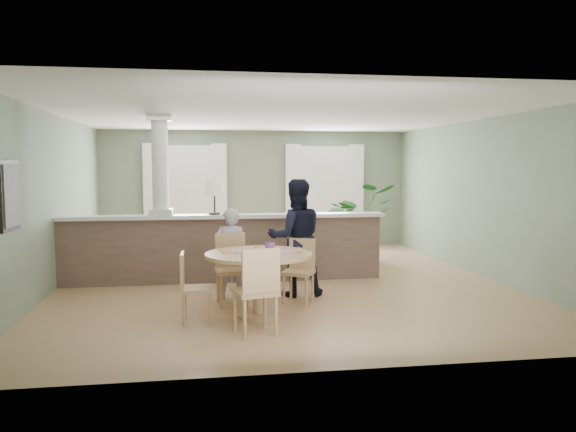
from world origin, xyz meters
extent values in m
plane|color=tan|center=(0.00, 0.00, 0.00)|extent=(8.00, 8.00, 0.00)
cube|color=gray|center=(0.00, 4.00, 1.35)|extent=(7.00, 0.02, 2.70)
cube|color=gray|center=(-3.50, 0.00, 1.35)|extent=(0.02, 8.00, 2.70)
cube|color=gray|center=(3.50, 0.00, 1.35)|extent=(0.02, 8.00, 2.70)
cube|color=gray|center=(0.00, -4.00, 1.35)|extent=(7.00, 0.02, 2.70)
cube|color=white|center=(0.00, 0.00, 2.70)|extent=(7.00, 8.00, 0.02)
cube|color=white|center=(-1.60, 3.97, 1.55)|extent=(1.10, 0.02, 1.50)
cube|color=white|center=(-1.60, 3.94, 1.55)|extent=(1.22, 0.04, 1.62)
cube|color=white|center=(1.60, 3.97, 1.55)|extent=(1.10, 0.02, 1.50)
cube|color=white|center=(1.60, 3.94, 1.55)|extent=(1.22, 0.04, 1.62)
cube|color=white|center=(-2.35, 3.88, 1.25)|extent=(0.35, 0.10, 2.30)
cube|color=white|center=(-0.85, 3.88, 1.25)|extent=(0.35, 0.10, 2.30)
cube|color=white|center=(0.85, 3.88, 1.25)|extent=(0.35, 0.10, 2.30)
cube|color=white|center=(2.35, 3.88, 1.25)|extent=(0.35, 0.10, 2.30)
cube|color=black|center=(-3.47, -2.00, 1.55)|extent=(0.04, 0.62, 0.82)
cube|color=slate|center=(-3.44, -2.00, 1.55)|extent=(0.02, 0.52, 0.72)
cube|color=brown|center=(-0.90, 0.20, 0.53)|extent=(5.20, 0.22, 1.05)
cube|color=white|center=(-0.90, 0.20, 1.08)|extent=(5.32, 0.36, 0.06)
cube|color=white|center=(-1.90, 0.20, 1.16)|extent=(0.36, 0.36, 0.10)
cylinder|color=white|center=(-1.90, 0.20, 1.91)|extent=(0.26, 0.26, 1.39)
cube|color=white|center=(-1.90, 0.20, 2.65)|extent=(0.38, 0.38, 0.10)
cylinder|color=black|center=(-1.05, 0.20, 1.12)|extent=(0.18, 0.18, 0.03)
cylinder|color=black|center=(-1.05, 0.20, 1.28)|extent=(0.03, 0.03, 0.28)
cone|color=beige|center=(-1.05, 0.20, 1.55)|extent=(0.36, 0.36, 0.26)
imported|color=olive|center=(0.17, 1.71, 0.40)|extent=(2.81, 1.24, 0.80)
imported|color=#286227|center=(1.82, 1.89, 0.78)|extent=(1.59, 1.44, 1.55)
cylinder|color=tan|center=(-0.57, -2.02, 0.02)|extent=(0.56, 0.56, 0.04)
cylinder|color=tan|center=(-0.57, -2.02, 0.41)|extent=(0.15, 0.15, 0.72)
cylinder|color=tan|center=(-0.57, -2.02, 0.79)|extent=(1.34, 1.34, 0.04)
cube|color=#E24632|center=(-0.79, -1.86, 0.81)|extent=(0.53, 0.42, 0.01)
cube|color=#E24632|center=(-0.25, -1.83, 0.81)|extent=(0.53, 0.43, 0.01)
cylinder|color=silver|center=(-0.79, -1.89, 0.82)|extent=(0.29, 0.29, 0.01)
cylinder|color=silver|center=(-0.22, -1.85, 0.82)|extent=(0.29, 0.29, 0.01)
cylinder|color=white|center=(-0.58, -2.04, 0.86)|extent=(0.08, 0.08, 0.10)
cube|color=silver|center=(-0.84, -1.96, 0.83)|extent=(0.05, 0.19, 0.00)
cube|color=silver|center=(-0.98, -1.93, 0.82)|extent=(0.05, 0.24, 0.00)
cylinder|color=white|center=(-0.07, -2.06, 0.85)|extent=(0.04, 0.04, 0.07)
cylinder|color=silver|center=(-0.07, -2.06, 0.89)|extent=(0.04, 0.04, 0.01)
imported|color=blue|center=(-0.40, -1.83, 0.86)|extent=(0.15, 0.15, 0.10)
cube|color=tan|center=(-0.86, -1.36, 0.47)|extent=(0.47, 0.47, 0.05)
cylinder|color=tan|center=(-1.02, -1.55, 0.22)|extent=(0.04, 0.04, 0.45)
cylinder|color=tan|center=(-0.67, -1.52, 0.22)|extent=(0.04, 0.04, 0.45)
cylinder|color=tan|center=(-1.05, -1.20, 0.22)|extent=(0.04, 0.04, 0.45)
cylinder|color=tan|center=(-0.70, -1.17, 0.22)|extent=(0.04, 0.04, 0.45)
cube|color=tan|center=(-0.88, -1.16, 0.73)|extent=(0.42, 0.08, 0.48)
cube|color=tan|center=(0.05, -1.37, 0.42)|extent=(0.53, 0.53, 0.05)
cylinder|color=tan|center=(-0.16, -1.44, 0.20)|extent=(0.04, 0.04, 0.41)
cylinder|color=tan|center=(0.12, -1.59, 0.20)|extent=(0.04, 0.04, 0.41)
cylinder|color=tan|center=(-0.02, -1.16, 0.20)|extent=(0.04, 0.04, 0.41)
cylinder|color=tan|center=(0.27, -1.30, 0.20)|extent=(0.04, 0.04, 0.41)
cube|color=tan|center=(0.13, -1.21, 0.66)|extent=(0.35, 0.21, 0.43)
cube|color=tan|center=(-0.68, -2.74, 0.48)|extent=(0.54, 0.54, 0.05)
cylinder|color=tan|center=(-0.55, -2.52, 0.23)|extent=(0.04, 0.04, 0.46)
cylinder|color=tan|center=(-0.91, -2.61, 0.23)|extent=(0.04, 0.04, 0.46)
cylinder|color=tan|center=(-0.46, -2.88, 0.23)|extent=(0.04, 0.04, 0.46)
cylinder|color=tan|center=(-0.82, -2.96, 0.23)|extent=(0.04, 0.04, 0.46)
cube|color=tan|center=(-0.64, -2.94, 0.75)|extent=(0.43, 0.14, 0.49)
cube|color=tan|center=(-1.33, -2.17, 0.41)|extent=(0.39, 0.39, 0.05)
cylinder|color=tan|center=(-1.18, -2.33, 0.20)|extent=(0.04, 0.04, 0.39)
cylinder|color=tan|center=(-1.17, -2.02, 0.20)|extent=(0.04, 0.04, 0.39)
cylinder|color=tan|center=(-1.49, -2.32, 0.20)|extent=(0.04, 0.04, 0.39)
cylinder|color=tan|center=(-1.48, -2.01, 0.20)|extent=(0.04, 0.04, 0.39)
cube|color=tan|center=(-1.50, -2.17, 0.64)|extent=(0.04, 0.37, 0.42)
imported|color=#A4A4A9|center=(-0.86, -0.98, 0.65)|extent=(0.48, 0.32, 1.30)
imported|color=black|center=(0.09, -0.92, 0.85)|extent=(0.84, 0.67, 1.70)
camera|label=1|loc=(-1.28, -8.92, 1.89)|focal=35.00mm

